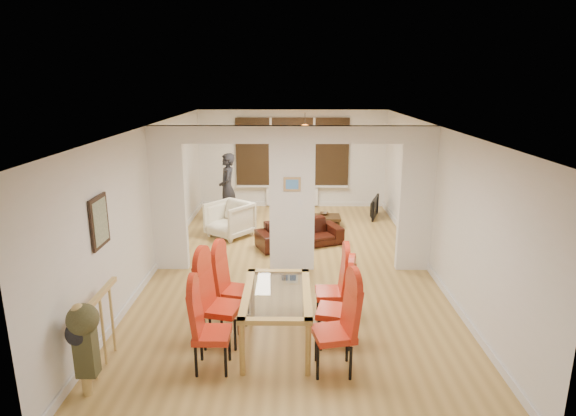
{
  "coord_description": "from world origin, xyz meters",
  "views": [
    {
      "loc": [
        0.01,
        -8.28,
        3.36
      ],
      "look_at": [
        -0.08,
        0.6,
        0.98
      ],
      "focal_mm": 30.0,
      "sensor_mm": 36.0,
      "label": 1
    }
  ],
  "objects_px": {
    "armchair": "(230,219)",
    "bowl": "(324,214)",
    "television": "(372,207)",
    "dining_chair_ra": "(334,327)",
    "dining_chair_rc": "(331,288)",
    "sofa": "(300,233)",
    "dining_chair_rb": "(334,305)",
    "dining_chair_la": "(212,328)",
    "coffee_table": "(317,221)",
    "bottle": "(308,209)",
    "dining_chair_lc": "(234,286)",
    "person": "(227,188)",
    "dining_chair_lb": "(221,302)",
    "dining_table": "(277,317)"
  },
  "relations": [
    {
      "from": "sofa",
      "to": "bowl",
      "type": "distance_m",
      "value": 1.6
    },
    {
      "from": "armchair",
      "to": "television",
      "type": "distance_m",
      "value": 3.73
    },
    {
      "from": "person",
      "to": "television",
      "type": "height_order",
      "value": "person"
    },
    {
      "from": "dining_chair_rb",
      "to": "dining_chair_rc",
      "type": "bearing_deg",
      "value": 102.78
    },
    {
      "from": "dining_chair_la",
      "to": "armchair",
      "type": "xyz_separation_m",
      "value": [
        -0.44,
        5.03,
        -0.14
      ]
    },
    {
      "from": "dining_chair_rc",
      "to": "bowl",
      "type": "distance_m",
      "value": 4.78
    },
    {
      "from": "dining_table",
      "to": "dining_chair_la",
      "type": "bearing_deg",
      "value": -141.31
    },
    {
      "from": "person",
      "to": "bottle",
      "type": "bearing_deg",
      "value": 76.08
    },
    {
      "from": "bowl",
      "to": "person",
      "type": "bearing_deg",
      "value": 175.92
    },
    {
      "from": "dining_chair_ra",
      "to": "television",
      "type": "height_order",
      "value": "dining_chair_ra"
    },
    {
      "from": "dining_chair_ra",
      "to": "dining_chair_lb",
      "type": "bearing_deg",
      "value": 144.28
    },
    {
      "from": "television",
      "to": "bottle",
      "type": "distance_m",
      "value": 1.77
    },
    {
      "from": "dining_chair_rb",
      "to": "television",
      "type": "relative_size",
      "value": 1.21
    },
    {
      "from": "dining_chair_rc",
      "to": "sofa",
      "type": "relative_size",
      "value": 0.6
    },
    {
      "from": "dining_table",
      "to": "dining_chair_lc",
      "type": "height_order",
      "value": "dining_chair_lc"
    },
    {
      "from": "dining_chair_rb",
      "to": "armchair",
      "type": "relative_size",
      "value": 1.27
    },
    {
      "from": "sofa",
      "to": "bowl",
      "type": "xyz_separation_m",
      "value": [
        0.61,
        1.48,
        0.02
      ]
    },
    {
      "from": "armchair",
      "to": "bowl",
      "type": "distance_m",
      "value": 2.32
    },
    {
      "from": "television",
      "to": "bowl",
      "type": "distance_m",
      "value": 1.41
    },
    {
      "from": "dining_chair_la",
      "to": "sofa",
      "type": "relative_size",
      "value": 0.6
    },
    {
      "from": "dining_table",
      "to": "dining_chair_rb",
      "type": "distance_m",
      "value": 0.77
    },
    {
      "from": "dining_chair_lb",
      "to": "dining_table",
      "type": "bearing_deg",
      "value": 13.8
    },
    {
      "from": "dining_chair_lb",
      "to": "dining_chair_rc",
      "type": "bearing_deg",
      "value": 34.92
    },
    {
      "from": "coffee_table",
      "to": "bottle",
      "type": "distance_m",
      "value": 0.37
    },
    {
      "from": "sofa",
      "to": "bowl",
      "type": "height_order",
      "value": "sofa"
    },
    {
      "from": "dining_chair_lb",
      "to": "television",
      "type": "bearing_deg",
      "value": 77.51
    },
    {
      "from": "dining_chair_ra",
      "to": "armchair",
      "type": "distance_m",
      "value": 5.39
    },
    {
      "from": "dining_chair_lb",
      "to": "coffee_table",
      "type": "height_order",
      "value": "dining_chair_lb"
    },
    {
      "from": "sofa",
      "to": "coffee_table",
      "type": "xyz_separation_m",
      "value": [
        0.44,
        1.36,
        -0.13
      ]
    },
    {
      "from": "dining_chair_la",
      "to": "bottle",
      "type": "xyz_separation_m",
      "value": [
        1.31,
        5.92,
        -0.13
      ]
    },
    {
      "from": "dining_chair_ra",
      "to": "dining_table",
      "type": "bearing_deg",
      "value": 125.62
    },
    {
      "from": "dining_chair_lc",
      "to": "bowl",
      "type": "distance_m",
      "value": 5.0
    },
    {
      "from": "dining_chair_rc",
      "to": "dining_table",
      "type": "bearing_deg",
      "value": -143.35
    },
    {
      "from": "dining_chair_lc",
      "to": "bottle",
      "type": "bearing_deg",
      "value": 90.74
    },
    {
      "from": "armchair",
      "to": "person",
      "type": "bearing_deg",
      "value": 137.81
    },
    {
      "from": "dining_table",
      "to": "dining_chair_ra",
      "type": "height_order",
      "value": "dining_chair_ra"
    },
    {
      "from": "dining_chair_lb",
      "to": "dining_chair_rc",
      "type": "height_order",
      "value": "dining_chair_lb"
    },
    {
      "from": "dining_chair_ra",
      "to": "dining_chair_rc",
      "type": "height_order",
      "value": "dining_chair_ra"
    },
    {
      "from": "dining_chair_la",
      "to": "dining_chair_rc",
      "type": "xyz_separation_m",
      "value": [
        1.49,
        1.17,
        -0.0
      ]
    },
    {
      "from": "dining_chair_lc",
      "to": "bottle",
      "type": "distance_m",
      "value": 4.87
    },
    {
      "from": "dining_chair_rb",
      "to": "coffee_table",
      "type": "height_order",
      "value": "dining_chair_rb"
    },
    {
      "from": "dining_table",
      "to": "sofa",
      "type": "bearing_deg",
      "value": 84.86
    },
    {
      "from": "dining_chair_lb",
      "to": "armchair",
      "type": "height_order",
      "value": "dining_chair_lb"
    },
    {
      "from": "dining_chair_lc",
      "to": "dining_chair_la",
      "type": "bearing_deg",
      "value": -80.92
    },
    {
      "from": "armchair",
      "to": "dining_chair_rb",
      "type": "bearing_deg",
      "value": -27.97
    },
    {
      "from": "armchair",
      "to": "bowl",
      "type": "relative_size",
      "value": 3.99
    },
    {
      "from": "dining_chair_ra",
      "to": "sofa",
      "type": "xyz_separation_m",
      "value": [
        -0.33,
        4.48,
        -0.31
      ]
    },
    {
      "from": "sofa",
      "to": "person",
      "type": "distance_m",
      "value": 2.44
    },
    {
      "from": "sofa",
      "to": "armchair",
      "type": "xyz_separation_m",
      "value": [
        -1.53,
        0.57,
        0.13
      ]
    },
    {
      "from": "dining_chair_la",
      "to": "dining_chair_ra",
      "type": "xyz_separation_m",
      "value": [
        1.43,
        -0.02,
        0.04
      ]
    }
  ]
}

